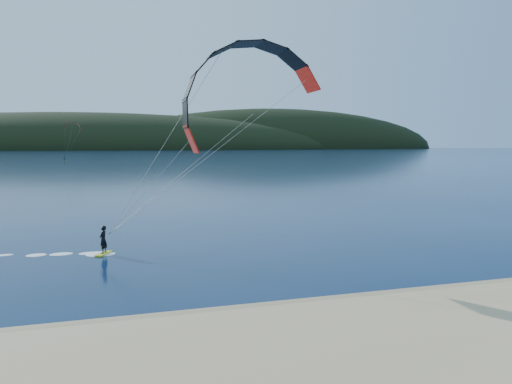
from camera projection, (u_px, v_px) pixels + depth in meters
ground at (213, 370)px, 15.61m from camera, size 1800.00×1800.00×0.00m
wet_sand at (194, 320)px, 19.91m from camera, size 220.00×2.50×0.10m
headland at (128, 149)px, 728.78m from camera, size 1200.00×310.00×140.00m
kitesurfer_near at (248, 117)px, 30.30m from camera, size 25.72×6.76×14.95m
kitesurfer_far at (72, 130)px, 204.93m from camera, size 8.81×8.04×16.88m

